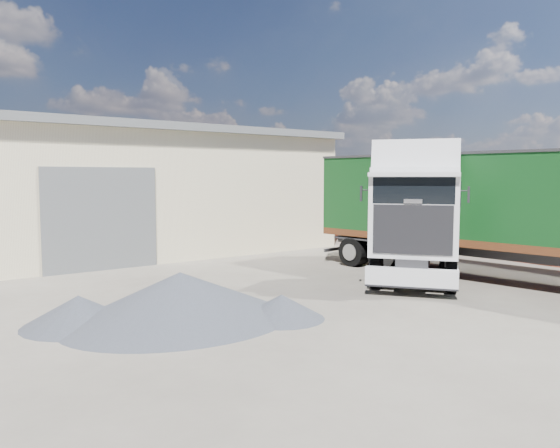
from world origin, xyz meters
TOP-DOWN VIEW (x-y plane):
  - ground at (0.00, 0.00)m, footprint 120.00×120.00m
  - brick_boundary_wall at (11.50, 6.00)m, footprint 0.35×26.00m
  - tractor_unit at (4.89, 1.90)m, footprint 6.53×5.66m
  - box_trailer at (7.26, 0.90)m, footprint 4.01×12.33m
  - gravel_heap at (-2.99, 2.30)m, footprint 6.28×5.64m

SIDE VIEW (x-z plane):
  - ground at x=0.00m, z-range 0.00..0.00m
  - gravel_heap at x=-2.99m, z-range -0.04..1.08m
  - brick_boundary_wall at x=11.50m, z-range 0.00..2.50m
  - tractor_unit at x=4.89m, z-range -0.34..3.97m
  - box_trailer at x=7.26m, z-range 0.44..4.47m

